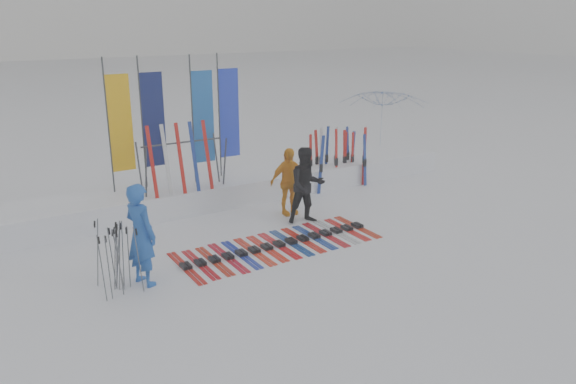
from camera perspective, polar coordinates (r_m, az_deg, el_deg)
ground at (r=11.27m, az=3.43°, el=-7.11°), size 120.00×120.00×0.00m
snow_bank at (r=14.91m, az=-6.72°, el=0.26°), size 14.00×1.60×0.60m
person_blue at (r=10.36m, az=-14.72°, el=-4.22°), size 0.67×0.81×1.90m
person_black at (r=13.06m, az=1.92°, el=0.66°), size 1.02×0.87×1.81m
person_yellow at (r=13.63m, az=0.03°, el=1.07°), size 0.99×0.43×1.66m
tent_canopy at (r=18.42m, az=9.59°, el=6.52°), size 3.29×3.33×2.51m
ski_row at (r=11.98m, az=-0.95°, el=-5.35°), size 4.38×1.69×0.07m
pole_cluster at (r=10.38m, az=-17.00°, el=-6.48°), size 0.70×0.87×1.24m
feather_flags at (r=14.28m, az=-11.22°, el=7.32°), size 3.40×0.31×3.20m
ski_rack at (r=13.82m, az=-10.66°, el=3.36°), size 2.04×0.80×1.23m
upright_skis at (r=16.15m, az=5.15°, el=3.50°), size 1.69×0.84×1.70m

